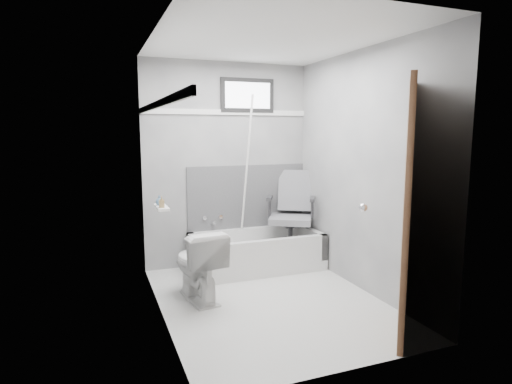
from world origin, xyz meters
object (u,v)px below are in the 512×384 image
bathtub (257,251)px  soap_bottle_a (162,202)px  office_chair (291,213)px  soap_bottle_b (159,200)px  door (462,215)px  toilet (198,265)px

bathtub → soap_bottle_a: size_ratio=14.26×
office_chair → soap_bottle_b: size_ratio=10.87×
door → soap_bottle_a: size_ratio=19.01×
door → soap_bottle_b: (-1.92, 1.72, -0.04)m
door → soap_bottle_a: door is taller
toilet → door: bearing=127.9°
toilet → bathtub: bearing=-150.5°
toilet → soap_bottle_b: (-0.32, 0.15, 0.62)m
bathtub → office_chair: office_chair is taller
soap_bottle_a → soap_bottle_b: (0.00, 0.14, -0.01)m
office_chair → door: door is taller
toilet → soap_bottle_b: soap_bottle_b is taller
soap_bottle_b → door: bearing=-41.8°
office_chair → toilet: size_ratio=1.45×
office_chair → toilet: (-1.31, -0.70, -0.28)m
office_chair → soap_bottle_a: size_ratio=9.58×
bathtub → soap_bottle_a: (-1.17, -0.63, 0.76)m
bathtub → door: door is taller
toilet → soap_bottle_a: bearing=-10.4°
office_chair → soap_bottle_b: bearing=-131.8°
toilet → door: size_ratio=0.35×
office_chair → toilet: office_chair is taller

